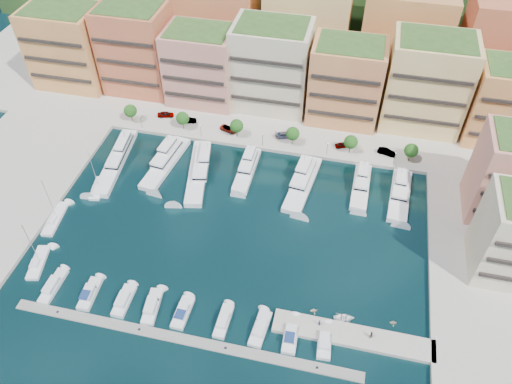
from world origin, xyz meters
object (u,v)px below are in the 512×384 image
car_4 (343,145)px  car_2 (228,129)px  cruiser_2 (124,301)px  tender_2 (344,318)px  tree_1 (183,118)px  cruiser_4 (183,313)px  tree_3 (293,134)px  tree_5 (411,150)px  person_0 (319,323)px  lamppost_1 (200,128)px  sailboat_2 (98,189)px  cruiser_7 (291,335)px  cruiser_0 (53,286)px  cruiser_6 (260,329)px  car_5 (387,152)px  lamppost_4 (395,156)px  yacht_3 (247,167)px  yacht_5 (361,184)px  tender_1 (314,310)px  yacht_2 (199,169)px  lamppost_0 (141,120)px  tender_3 (393,323)px  cruiser_8 (324,342)px  cruiser_3 (152,307)px  car_0 (166,114)px  yacht_4 (303,181)px  tree_2 (237,126)px  yacht_1 (166,160)px  person_1 (371,335)px  yacht_0 (117,158)px  sailboat_1 (55,219)px  lamppost_2 (263,137)px  yacht_6 (400,192)px  car_3 (285,135)px  lamppost_3 (327,147)px  sailboat_0 (38,263)px  tree_4 (351,142)px  car_1 (189,120)px  cruiser_1 (90,294)px

car_4 → car_2: bearing=67.7°
cruiser_2 → tender_2: size_ratio=1.82×
tree_1 → cruiser_4: tree_1 is taller
tree_3 → tree_5: (32.00, 0.00, 0.00)m
tree_5 → person_0: 57.47m
tree_1 → tree_3: (32.00, 0.00, 0.00)m
lamppost_1 → sailboat_2: 32.77m
cruiser_7 → cruiser_0: bearing=180.0°
cruiser_6 → car_5: 63.70m
lamppost_4 → yacht_3: (-37.95, -10.07, -2.62)m
tree_5 → car_5: 6.85m
yacht_5 → tender_1: size_ratio=10.21×
yacht_2 → car_4: yacht_2 is taller
lamppost_0 → car_4: lamppost_0 is taller
tender_3 → cruiser_0: bearing=88.4°
lamppost_1 → tender_1: size_ratio=2.58×
lamppost_4 → cruiser_8: lamppost_4 is taller
yacht_3 → cruiser_3: size_ratio=1.98×
tree_1 → lamppost_1: 6.49m
car_0 → tree_1: bearing=-136.9°
lamppost_0 → yacht_4: 50.92m
tree_2 → sailboat_2: bearing=-136.8°
tender_2 → tree_2: bearing=19.4°
yacht_1 → sailboat_2: size_ratio=1.68×
yacht_3 → tender_3: bearing=-43.9°
tree_3 → lamppost_1: (-26.00, -2.30, -0.92)m
yacht_5 → tender_2: size_ratio=3.90×
person_1 → cruiser_6: bearing=-20.7°
cruiser_8 → sailboat_2: 69.37m
yacht_0 → tender_3: 82.50m
yacht_5 → sailboat_1: size_ratio=1.26×
yacht_1 → person_0: 62.09m
yacht_4 → person_1: 45.55m
yacht_5 → tender_1: (-6.63, -39.35, -0.78)m
lamppost_2 → tree_2: bearing=164.0°
yacht_6 → car_3: yacht_6 is taller
lamppost_2 → lamppost_3: 18.00m
tree_5 → person_1: size_ratio=2.91×
cruiser_3 → cruiser_6: (23.03, 0.00, 0.00)m
tree_5 → tree_2: bearing=180.0°
tree_2 → yacht_4: bearing=-33.8°
sailboat_1 → sailboat_0: bearing=-77.3°
tree_4 → tender_1: 51.66m
lamppost_3 → tender_3: size_ratio=2.65×
car_1 → sailboat_1: bearing=138.0°
tree_4 → tender_2: size_ratio=1.32×
tree_5 → cruiser_8: 60.22m
cruiser_1 → sailboat_2: size_ratio=0.62×
yacht_5 → cruiser_1: size_ratio=2.02×
cruiser_7 → tree_1: bearing=125.8°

